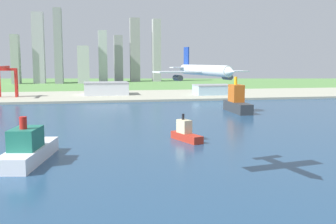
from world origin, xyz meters
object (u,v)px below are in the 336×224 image
at_px(warehouse_annex, 213,89).
at_px(container_barge, 237,102).
at_px(airplane_landing, 204,71).
at_px(tugboat_small, 186,133).
at_px(warehouse_main, 106,88).
at_px(ferry_boat, 28,149).
at_px(port_crane_red, 7,75).

bearing_deg(warehouse_annex, container_barge, -99.09).
bearing_deg(container_barge, airplane_landing, -113.80).
bearing_deg(tugboat_small, warehouse_main, 96.47).
bearing_deg(container_barge, warehouse_main, 121.16).
height_order(tugboat_small, warehouse_annex, tugboat_small).
bearing_deg(ferry_boat, container_barge, 44.48).
relative_size(container_barge, ferry_boat, 0.91).
relative_size(tugboat_small, warehouse_annex, 0.55).
height_order(airplane_landing, port_crane_red, airplane_landing).
bearing_deg(ferry_boat, tugboat_small, 23.18).
relative_size(airplane_landing, container_barge, 0.90).
height_order(container_barge, ferry_boat, container_barge).
height_order(airplane_landing, tugboat_small, airplane_landing).
distance_m(warehouse_main, warehouse_annex, 132.70).
xyz_separation_m(warehouse_main, warehouse_annex, (130.67, -23.03, -1.59)).
xyz_separation_m(tugboat_small, warehouse_annex, (97.61, 268.56, 4.31)).
distance_m(tugboat_small, port_crane_red, 312.97).
bearing_deg(tugboat_small, port_crane_red, 117.94).
distance_m(port_crane_red, warehouse_annex, 244.74).
relative_size(ferry_boat, warehouse_main, 0.92).
height_order(airplane_landing, warehouse_annex, airplane_landing).
xyz_separation_m(container_barge, ferry_boat, (-152.70, -149.95, -2.77)).
bearing_deg(warehouse_main, warehouse_annex, -9.99).
distance_m(container_barge, warehouse_annex, 154.60).
distance_m(container_barge, port_crane_red, 272.12).
height_order(container_barge, port_crane_red, port_crane_red).
height_order(ferry_boat, warehouse_main, ferry_boat).
relative_size(airplane_landing, tugboat_small, 1.66).
distance_m(tugboat_small, warehouse_main, 293.51).
distance_m(tugboat_small, warehouse_annex, 285.78).
distance_m(airplane_landing, ferry_boat, 87.17).
distance_m(port_crane_red, warehouse_main, 115.71).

